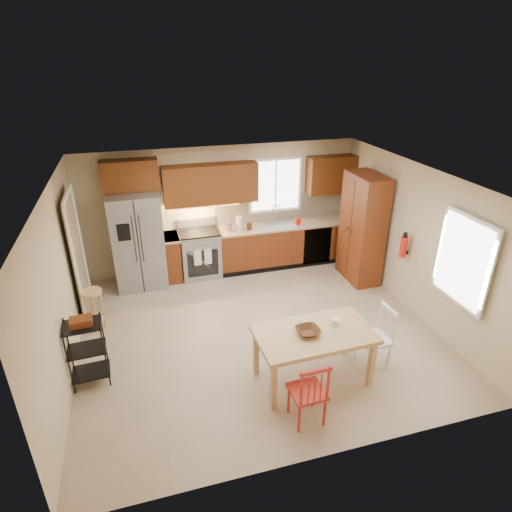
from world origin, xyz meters
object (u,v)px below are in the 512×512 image
object	(u,v)px
soap_bottle	(298,220)
bar_stool	(94,310)
chair_red	(307,390)
utility_cart	(87,352)
refrigerator	(138,241)
table_bowl	(308,334)
pantry	(362,229)
fire_extinguisher	(403,247)
table_jar	(335,323)
dining_table	(313,356)
range_stove	(200,254)
chair_white	(374,338)

from	to	relation	value
soap_bottle	bar_stool	distance (m)	4.24
chair_red	utility_cart	bearing A→B (deg)	148.91
refrigerator	bar_stool	bearing A→B (deg)	-121.11
chair_red	bar_stool	xyz separation A→B (m)	(-2.56, 2.73, -0.10)
soap_bottle	bar_stool	world-z (taller)	soap_bottle
refrigerator	table_bowl	xyz separation A→B (m)	(2.01, -3.41, -0.15)
pantry	fire_extinguisher	bearing A→B (deg)	-79.22
chair_red	table_jar	xyz separation A→B (m)	(0.69, 0.75, 0.34)
table_jar	soap_bottle	bearing A→B (deg)	77.46
soap_bottle	utility_cart	size ratio (longest dim) A/B	0.20
pantry	table_bowl	distance (m)	3.27
chair_red	table_bowl	distance (m)	0.76
refrigerator	chair_red	bearing A→B (deg)	-66.53
table_jar	bar_stool	size ratio (longest dim) A/B	0.19
pantry	dining_table	xyz separation A→B (m)	(-2.02, -2.48, -0.67)
range_stove	fire_extinguisher	size ratio (longest dim) A/B	2.56
chair_red	table_jar	distance (m)	1.07
refrigerator	soap_bottle	bearing A→B (deg)	-0.45
pantry	utility_cart	world-z (taller)	pantry
refrigerator	table_jar	xyz separation A→B (m)	(2.45, -3.31, -0.12)
range_stove	bar_stool	xyz separation A→B (m)	(-1.95, -1.39, -0.11)
pantry	utility_cart	bearing A→B (deg)	-160.95
bar_stool	soap_bottle	bearing A→B (deg)	25.98
soap_bottle	fire_extinguisher	distance (m)	2.27
fire_extinguisher	utility_cart	xyz separation A→B (m)	(-5.13, -0.65, -0.61)
fire_extinguisher	chair_white	size ratio (longest dim) A/B	0.40
range_stove	table_bowl	xyz separation A→B (m)	(0.86, -3.47, 0.30)
utility_cart	pantry	bearing A→B (deg)	15.70
table_bowl	bar_stool	size ratio (longest dim) A/B	0.45
refrigerator	range_stove	distance (m)	1.24
bar_stool	utility_cart	size ratio (longest dim) A/B	0.72
pantry	dining_table	size ratio (longest dim) A/B	1.36
refrigerator	pantry	distance (m)	4.23
fire_extinguisher	pantry	bearing A→B (deg)	100.78
refrigerator	soap_bottle	xyz separation A→B (m)	(3.18, -0.02, 0.09)
chair_white	table_jar	xyz separation A→B (m)	(-0.61, 0.05, 0.34)
dining_table	soap_bottle	bearing A→B (deg)	70.51
chair_red	soap_bottle	bearing A→B (deg)	68.66
soap_bottle	table_bowl	xyz separation A→B (m)	(-1.17, -3.38, -0.23)
soap_bottle	pantry	bearing A→B (deg)	-43.45
table_jar	dining_table	bearing A→B (deg)	-164.05
chair_white	table_bowl	size ratio (longest dim) A/B	2.90
range_stove	chair_red	distance (m)	4.16
soap_bottle	chair_white	world-z (taller)	soap_bottle
table_bowl	table_jar	size ratio (longest dim) A/B	2.40
soap_bottle	pantry	size ratio (longest dim) A/B	0.09
table_bowl	refrigerator	bearing A→B (deg)	120.60
pantry	chair_white	world-z (taller)	pantry
chair_red	pantry	bearing A→B (deg)	50.95
bar_stool	chair_red	bearing A→B (deg)	-38.95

